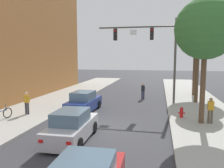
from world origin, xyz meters
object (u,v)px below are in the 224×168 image
(car_lead_blue, at_px, (84,102))
(pedestrian_crossing_road, at_px, (143,90))
(street_tree_third, at_px, (196,35))
(pedestrian_sidewalk_right_walker, at_px, (211,109))
(fire_hydrant, at_px, (181,112))
(street_tree_second, at_px, (199,40))
(traffic_signal_mast, at_px, (153,45))
(bicycle_leaning, at_px, (1,114))
(pedestrian_sidewalk_left_walker, at_px, (27,102))
(car_following_silver, at_px, (72,127))
(street_tree_nearest, at_px, (206,29))

(car_lead_blue, xyz_separation_m, pedestrian_crossing_road, (4.21, 6.22, 0.19))
(car_lead_blue, height_order, street_tree_third, street_tree_third)
(pedestrian_sidewalk_right_walker, bearing_deg, fire_hydrant, 145.78)
(fire_hydrant, xyz_separation_m, street_tree_second, (1.78, 5.66, 5.32))
(street_tree_second, bearing_deg, traffic_signal_mast, -167.64)
(pedestrian_crossing_road, xyz_separation_m, street_tree_second, (4.94, -1.41, 4.92))
(pedestrian_sidewalk_right_walker, height_order, bicycle_leaning, pedestrian_sidewalk_right_walker)
(pedestrian_sidewalk_left_walker, distance_m, street_tree_third, 18.15)
(car_following_silver, bearing_deg, traffic_signal_mast, 69.74)
(pedestrian_sidewalk_right_walker, bearing_deg, pedestrian_crossing_road, 120.34)
(pedestrian_crossing_road, bearing_deg, car_lead_blue, -124.11)
(traffic_signal_mast, relative_size, bicycle_leaning, 4.35)
(traffic_signal_mast, bearing_deg, bicycle_leaning, -140.26)
(pedestrian_crossing_road, height_order, street_tree_second, street_tree_second)
(car_lead_blue, xyz_separation_m, street_tree_nearest, (8.47, -1.97, 5.23))
(bicycle_leaning, bearing_deg, traffic_signal_mast, 39.74)
(street_tree_third, bearing_deg, street_tree_nearest, -95.47)
(car_following_silver, relative_size, street_tree_second, 0.59)
(bicycle_leaning, xyz_separation_m, fire_hydrant, (11.77, 3.15, -0.03))
(car_following_silver, xyz_separation_m, pedestrian_sidewalk_left_walker, (-5.01, 3.82, 0.34))
(traffic_signal_mast, bearing_deg, street_tree_third, 49.23)
(pedestrian_crossing_road, bearing_deg, car_following_silver, -102.66)
(bicycle_leaning, bearing_deg, pedestrian_sidewalk_left_walker, 64.28)
(car_lead_blue, distance_m, pedestrian_sidewalk_right_walker, 9.21)
(car_lead_blue, relative_size, car_following_silver, 1.01)
(pedestrian_sidewalk_right_walker, height_order, fire_hydrant, pedestrian_sidewalk_right_walker)
(pedestrian_sidewalk_left_walker, bearing_deg, pedestrian_crossing_road, 47.50)
(car_following_silver, xyz_separation_m, pedestrian_sidewalk_right_walker, (7.55, 4.13, 0.34))
(pedestrian_sidewalk_left_walker, bearing_deg, fire_hydrant, 7.39)
(car_lead_blue, xyz_separation_m, street_tree_second, (9.15, 4.81, 5.11))
(car_lead_blue, height_order, pedestrian_sidewalk_left_walker, pedestrian_sidewalk_left_walker)
(street_tree_third, bearing_deg, bicycle_leaning, -136.94)
(pedestrian_sidewalk_right_walker, distance_m, street_tree_nearest, 4.91)
(pedestrian_crossing_road, distance_m, pedestrian_sidewalk_right_walker, 9.47)
(car_following_silver, height_order, street_tree_nearest, street_tree_nearest)
(traffic_signal_mast, xyz_separation_m, pedestrian_sidewalk_right_walker, (3.85, -5.89, -4.30))
(pedestrian_crossing_road, height_order, street_tree_third, street_tree_third)
(car_following_silver, distance_m, street_tree_third, 18.11)
(traffic_signal_mast, relative_size, street_tree_third, 0.87)
(traffic_signal_mast, bearing_deg, fire_hydrant, -65.12)
(street_tree_third, bearing_deg, car_following_silver, -118.14)
(street_tree_second, bearing_deg, street_tree_nearest, -95.72)
(pedestrian_sidewalk_left_walker, distance_m, street_tree_nearest, 12.99)
(traffic_signal_mast, xyz_separation_m, pedestrian_crossing_road, (-0.94, 2.28, -4.45))
(pedestrian_crossing_road, relative_size, fire_hydrant, 2.28)
(fire_hydrant, distance_m, street_tree_nearest, 5.66)
(car_lead_blue, relative_size, pedestrian_sidewalk_right_walker, 2.62)
(pedestrian_sidewalk_left_walker, bearing_deg, street_tree_third, 40.74)
(car_lead_blue, height_order, pedestrian_sidewalk_right_walker, pedestrian_sidewalk_right_walker)
(car_following_silver, xyz_separation_m, street_tree_second, (7.70, 10.90, 5.11))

